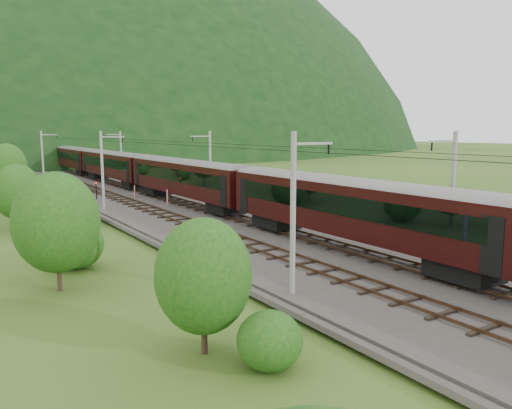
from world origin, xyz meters
TOP-DOWN VIEW (x-y plane):
  - ground at (0.00, 0.00)m, footprint 600.00×600.00m
  - railbed at (0.00, 10.00)m, footprint 14.00×220.00m
  - track_left at (-2.40, 10.00)m, footprint 2.40×220.00m
  - track_right at (2.40, 10.00)m, footprint 2.40×220.00m
  - catenary_left at (-6.12, 32.00)m, footprint 2.54×192.28m
  - catenary_right at (6.12, 32.00)m, footprint 2.54×192.28m
  - overhead_wires at (0.00, 10.00)m, footprint 4.83×198.00m
  - train at (2.40, 29.84)m, footprint 3.31×185.00m
  - hazard_post_near at (-0.29, 39.38)m, footprint 0.15×0.15m
  - hazard_post_far at (0.60, 31.50)m, footprint 0.18×0.18m
  - signal at (-4.65, 40.25)m, footprint 0.22×0.22m
  - vegetation_left at (-15.04, 21.39)m, footprint 11.87×142.04m
  - vegetation_right at (11.93, 21.80)m, footprint 6.32×105.04m

SIDE VIEW (x-z plane):
  - ground at x=0.00m, z-range 0.00..0.00m
  - railbed at x=0.00m, z-range 0.00..0.30m
  - track_left at x=-2.40m, z-range 0.24..0.51m
  - track_right at x=2.40m, z-range 0.24..0.51m
  - hazard_post_near at x=-0.29m, z-range 0.30..1.74m
  - hazard_post_far at x=0.60m, z-range 0.30..1.95m
  - vegetation_right at x=11.93m, z-range -0.20..2.86m
  - signal at x=-4.65m, z-range 0.47..2.48m
  - vegetation_left at x=-15.04m, z-range -0.38..6.40m
  - train at x=2.40m, z-range 0.98..6.75m
  - catenary_left at x=-6.12m, z-range 0.50..8.50m
  - catenary_right at x=6.12m, z-range 0.50..8.50m
  - overhead_wires at x=0.00m, z-range 7.08..7.12m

